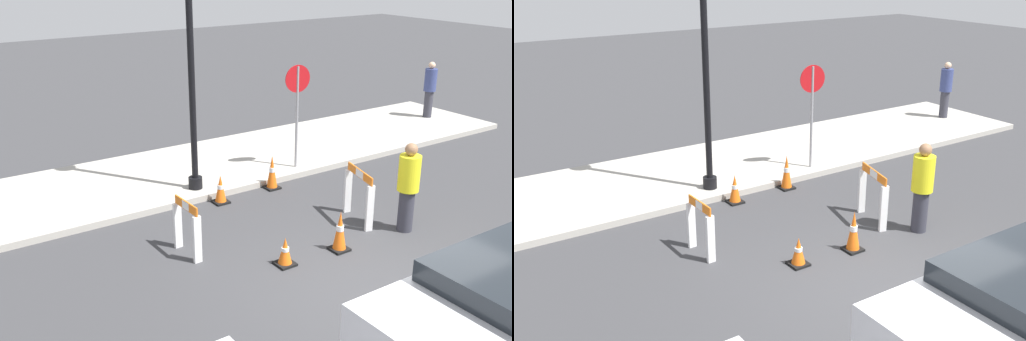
% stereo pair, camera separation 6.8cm
% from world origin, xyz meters
% --- Properties ---
extents(ground_plane, '(60.00, 60.00, 0.00)m').
position_xyz_m(ground_plane, '(0.00, 0.00, 0.00)').
color(ground_plane, '#38383A').
extents(sidewalk_slab, '(18.00, 3.25, 0.13)m').
position_xyz_m(sidewalk_slab, '(0.00, 6.13, 0.07)').
color(sidewalk_slab, '#ADA89E').
rests_on(sidewalk_slab, ground_plane).
extents(streetlamp_post, '(0.44, 0.44, 5.22)m').
position_xyz_m(streetlamp_post, '(-0.39, 4.96, 3.49)').
color(streetlamp_post, black).
rests_on(streetlamp_post, sidewalk_slab).
extents(stop_sign, '(0.60, 0.10, 2.31)m').
position_xyz_m(stop_sign, '(2.11, 4.85, 1.67)').
color(stop_sign, gray).
rests_on(stop_sign, sidewalk_slab).
extents(barricade_0, '(0.15, 0.71, 0.95)m').
position_xyz_m(barricade_0, '(-1.75, 2.72, 0.50)').
color(barricade_0, white).
rests_on(barricade_0, ground_plane).
extents(barricade_1, '(0.38, 0.93, 1.01)m').
position_xyz_m(barricade_1, '(1.47, 2.13, 0.56)').
color(barricade_1, white).
rests_on(barricade_1, ground_plane).
extents(traffic_cone_0, '(0.30, 0.30, 0.59)m').
position_xyz_m(traffic_cone_0, '(-0.20, 4.28, 0.28)').
color(traffic_cone_0, black).
rests_on(traffic_cone_0, ground_plane).
extents(traffic_cone_1, '(0.30, 0.30, 0.74)m').
position_xyz_m(traffic_cone_1, '(1.09, 4.33, 0.36)').
color(traffic_cone_1, black).
rests_on(traffic_cone_1, ground_plane).
extents(traffic_cone_2, '(0.30, 0.30, 0.71)m').
position_xyz_m(traffic_cone_2, '(0.42, 1.44, 0.34)').
color(traffic_cone_2, black).
rests_on(traffic_cone_2, ground_plane).
extents(traffic_cone_3, '(0.30, 0.30, 0.48)m').
position_xyz_m(traffic_cone_3, '(-0.63, 1.54, 0.23)').
color(traffic_cone_3, black).
rests_on(traffic_cone_3, ground_plane).
extents(person_worker, '(0.53, 0.53, 1.63)m').
position_xyz_m(person_worker, '(1.90, 1.37, 0.87)').
color(person_worker, '#33333D').
rests_on(person_worker, ground_plane).
extents(person_pedestrian, '(0.46, 0.46, 1.62)m').
position_xyz_m(person_pedestrian, '(7.95, 6.14, 1.00)').
color(person_pedestrian, '#33333D').
rests_on(person_pedestrian, sidewalk_slab).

